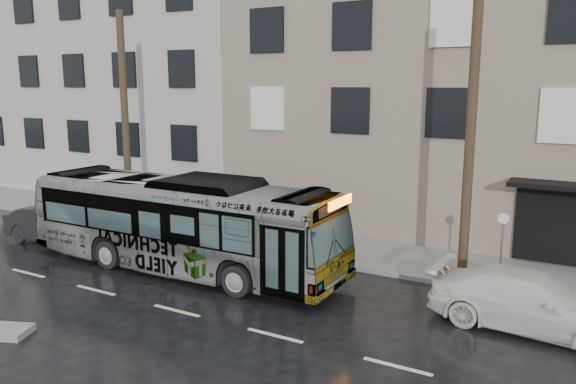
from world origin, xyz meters
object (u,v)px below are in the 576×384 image
at_px(sign_post, 501,251).
at_px(dark_sedan, 57,225).
at_px(utility_pole_rear, 125,122).
at_px(bus, 181,223).
at_px(utility_pole_front, 470,138).
at_px(white_sedan, 530,301).

height_order(sign_post, dark_sedan, sign_post).
relative_size(utility_pole_rear, bus, 0.78).
distance_m(utility_pole_front, dark_sedan, 15.76).
relative_size(utility_pole_front, white_sedan, 1.77).
height_order(utility_pole_front, white_sedan, utility_pole_front).
bearing_deg(utility_pole_front, dark_sedan, -168.95).
xyz_separation_m(utility_pole_front, white_sedan, (2.19, -2.17, -3.91)).
height_order(utility_pole_rear, sign_post, utility_pole_rear).
bearing_deg(dark_sedan, white_sedan, -87.54).
xyz_separation_m(utility_pole_rear, dark_sedan, (-0.99, -2.93, -3.89)).
distance_m(utility_pole_rear, sign_post, 15.46).
xyz_separation_m(bus, dark_sedan, (-6.31, -0.01, -0.85)).
relative_size(utility_pole_front, dark_sedan, 1.94).
bearing_deg(white_sedan, dark_sedan, 95.06).
relative_size(bus, white_sedan, 2.28).
bearing_deg(bus, utility_pole_rear, 61.11).
relative_size(utility_pole_rear, white_sedan, 1.77).
xyz_separation_m(utility_pole_front, sign_post, (1.10, 0.00, -3.30)).
height_order(bus, white_sedan, bus).
bearing_deg(bus, white_sedan, -86.20).
xyz_separation_m(utility_pole_front, bus, (-8.68, -2.92, -3.04)).
bearing_deg(sign_post, bus, -163.38).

